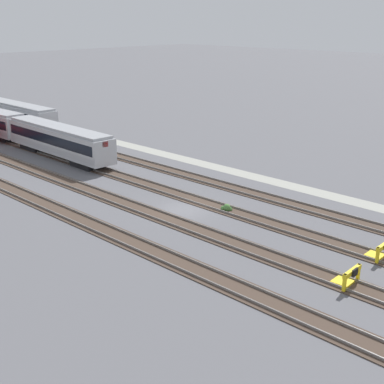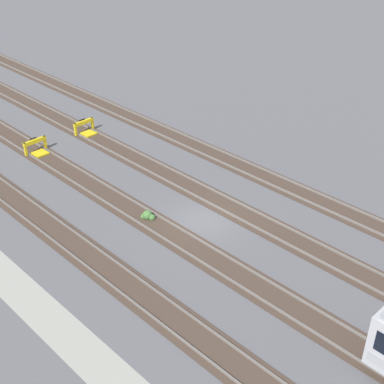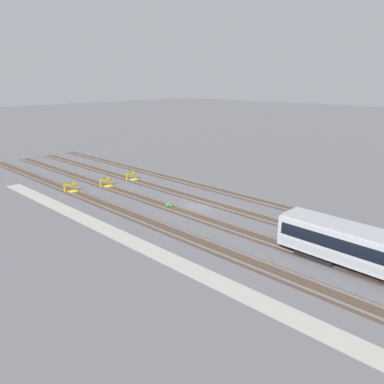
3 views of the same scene
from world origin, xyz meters
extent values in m
plane|color=#5B5B60|center=(0.00, 0.00, 0.00)|extent=(400.00, 400.00, 0.00)
cube|color=#9E9E93|center=(0.00, -11.86, 0.00)|extent=(54.00, 2.00, 0.01)
cube|color=#47382D|center=(0.00, -7.41, 0.03)|extent=(90.00, 2.23, 0.06)
cube|color=slate|center=(0.00, -6.70, 0.14)|extent=(90.00, 0.07, 0.15)
cube|color=slate|center=(0.00, -8.13, 0.14)|extent=(90.00, 0.07, 0.15)
cube|color=#47382D|center=(0.00, -2.47, 0.03)|extent=(90.00, 2.24, 0.06)
cube|color=slate|center=(0.00, -1.75, 0.14)|extent=(90.00, 0.07, 0.15)
cube|color=slate|center=(0.00, -3.19, 0.14)|extent=(90.00, 0.07, 0.15)
cube|color=#47382D|center=(0.00, 2.47, 0.03)|extent=(90.00, 2.24, 0.06)
cube|color=slate|center=(0.00, 3.19, 0.14)|extent=(90.00, 0.07, 0.15)
cube|color=slate|center=(0.00, 1.75, 0.14)|extent=(90.00, 0.07, 0.15)
cube|color=#47382D|center=(0.00, 7.41, 0.03)|extent=(90.00, 2.23, 0.06)
cube|color=slate|center=(0.00, 8.13, 0.14)|extent=(90.00, 0.07, 0.15)
cube|color=slate|center=(0.00, 6.70, 0.14)|extent=(90.00, 0.07, 0.15)
cube|color=yellow|center=(-16.34, -1.57, 0.57)|extent=(0.18, 0.18, 1.15)
cube|color=yellow|center=(-16.29, -3.37, 0.57)|extent=(0.18, 0.18, 1.15)
cube|color=yellow|center=(-16.31, -2.47, 1.00)|extent=(0.29, 2.01, 0.30)
cube|color=yellow|center=(-15.76, -2.46, 0.09)|extent=(1.13, 1.11, 0.18)
cube|color=black|center=(-16.49, -2.48, 1.00)|extent=(0.13, 0.60, 0.44)
cube|color=yellow|center=(-16.68, 3.37, 0.57)|extent=(0.19, 0.19, 1.15)
cube|color=yellow|center=(-16.62, 1.57, 0.57)|extent=(0.19, 0.19, 1.15)
cube|color=yellow|center=(-16.65, 2.47, 1.00)|extent=(0.31, 2.01, 0.30)
cube|color=yellow|center=(-16.10, 2.49, 0.09)|extent=(1.14, 1.12, 0.18)
cube|color=black|center=(-16.83, 2.46, 1.00)|extent=(0.14, 0.60, 0.44)
sphere|color=#4C7F3D|center=(-2.75, -2.35, 0.28)|extent=(0.64, 0.64, 0.64)
sphere|color=#4C7F3D|center=(-2.45, -2.23, 0.18)|extent=(0.44, 0.44, 0.44)
sphere|color=#4C7F3D|center=(-2.97, -2.53, 0.14)|extent=(0.36, 0.36, 0.36)
camera|label=1|loc=(-29.78, 29.69, 15.43)|focal=50.00mm
camera|label=2|loc=(19.86, -20.75, 19.65)|focal=50.00mm
camera|label=3|loc=(29.91, -32.00, 15.27)|focal=35.00mm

